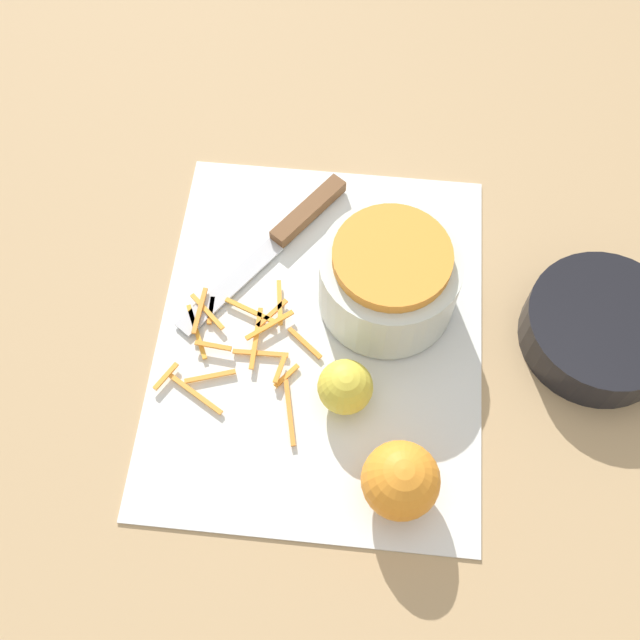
{
  "coord_description": "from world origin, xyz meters",
  "views": [
    {
      "loc": [
        0.36,
        0.04,
        0.73
      ],
      "look_at": [
        0.0,
        0.0,
        0.04
      ],
      "focal_mm": 42.0,
      "sensor_mm": 36.0,
      "label": 1
    }
  ],
  "objects_px": {
    "orange_left": "(401,481)",
    "bowl_dark": "(600,329)",
    "lemon": "(345,387)",
    "bowl_speckled": "(389,278)",
    "knife": "(292,226)"
  },
  "relations": [
    {
      "from": "orange_left",
      "to": "bowl_speckled",
      "type": "bearing_deg",
      "value": -173.7
    },
    {
      "from": "orange_left",
      "to": "lemon",
      "type": "distance_m",
      "value": 0.11
    },
    {
      "from": "bowl_dark",
      "to": "orange_left",
      "type": "bearing_deg",
      "value": -47.14
    },
    {
      "from": "bowl_dark",
      "to": "knife",
      "type": "relative_size",
      "value": 0.73
    },
    {
      "from": "knife",
      "to": "lemon",
      "type": "distance_m",
      "value": 0.22
    },
    {
      "from": "orange_left",
      "to": "bowl_dark",
      "type": "bearing_deg",
      "value": 132.86
    },
    {
      "from": "orange_left",
      "to": "lemon",
      "type": "relative_size",
      "value": 1.33
    },
    {
      "from": "bowl_dark",
      "to": "lemon",
      "type": "xyz_separation_m",
      "value": [
        0.1,
        -0.26,
        0.01
      ]
    },
    {
      "from": "bowl_speckled",
      "to": "lemon",
      "type": "distance_m",
      "value": 0.13
    },
    {
      "from": "knife",
      "to": "orange_left",
      "type": "bearing_deg",
      "value": 60.96
    },
    {
      "from": "bowl_dark",
      "to": "lemon",
      "type": "relative_size",
      "value": 2.87
    },
    {
      "from": "bowl_speckled",
      "to": "lemon",
      "type": "relative_size",
      "value": 2.64
    },
    {
      "from": "bowl_speckled",
      "to": "bowl_dark",
      "type": "xyz_separation_m",
      "value": [
        0.02,
        0.23,
        -0.03
      ]
    },
    {
      "from": "knife",
      "to": "orange_left",
      "type": "distance_m",
      "value": 0.33
    },
    {
      "from": "bowl_dark",
      "to": "orange_left",
      "type": "distance_m",
      "value": 0.28
    }
  ]
}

